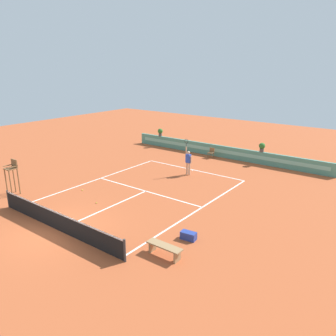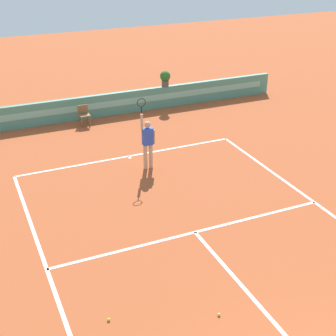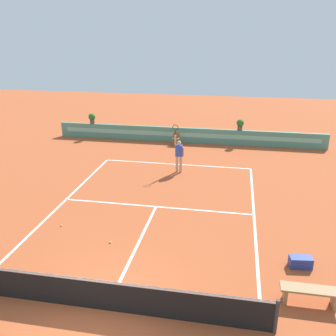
{
  "view_description": "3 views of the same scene",
  "coord_description": "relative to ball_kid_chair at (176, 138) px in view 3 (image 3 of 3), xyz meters",
  "views": [
    {
      "loc": [
        12.71,
        -8.18,
        7.5
      ],
      "look_at": [
        0.13,
        8.55,
        1.0
      ],
      "focal_mm": 35.43,
      "sensor_mm": 36.0,
      "label": 1
    },
    {
      "loc": [
        -5.34,
        -3.88,
        7.69
      ],
      "look_at": [
        0.13,
        8.55,
        1.0
      ],
      "focal_mm": 52.95,
      "sensor_mm": 36.0,
      "label": 2
    },
    {
      "loc": [
        3.12,
        -7.65,
        7.09
      ],
      "look_at": [
        0.13,
        8.55,
        1.0
      ],
      "focal_mm": 39.78,
      "sensor_mm": 36.0,
      "label": 3
    }
  ],
  "objects": [
    {
      "name": "ground_plane",
      "position": [
        0.64,
        -9.66,
        -0.48
      ],
      "size": [
        60.0,
        60.0,
        0.0
      ],
      "primitive_type": "plane",
      "color": "#A84C28"
    },
    {
      "name": "court_lines",
      "position": [
        0.64,
        -8.94,
        -0.47
      ],
      "size": [
        8.32,
        11.94,
        0.01
      ],
      "color": "white",
      "rests_on": "ground"
    },
    {
      "name": "net",
      "position": [
        0.64,
        -15.66,
        0.03
      ],
      "size": [
        8.92,
        0.1,
        1.0
      ],
      "color": "#333333",
      "rests_on": "ground"
    },
    {
      "name": "back_wall_barrier",
      "position": [
        0.64,
        0.73,
        0.02
      ],
      "size": [
        18.0,
        0.21,
        1.0
      ],
      "color": "#4C8E7A",
      "rests_on": "ground"
    },
    {
      "name": "ball_kid_chair",
      "position": [
        0.0,
        0.0,
        0.0
      ],
      "size": [
        0.44,
        0.44,
        0.85
      ],
      "color": "brown",
      "rests_on": "ground"
    },
    {
      "name": "bench_courtside",
      "position": [
        6.06,
        -14.4,
        -0.1
      ],
      "size": [
        1.6,
        0.44,
        0.51
      ],
      "color": "#99754C",
      "rests_on": "ground"
    },
    {
      "name": "gear_bag",
      "position": [
        6.08,
        -12.65,
        -0.3
      ],
      "size": [
        0.74,
        0.44,
        0.36
      ],
      "primitive_type": "cube",
      "rotation": [
        0.0,
        0.0,
        0.12
      ],
      "color": "navy",
      "rests_on": "ground"
    },
    {
      "name": "tennis_player",
      "position": [
        0.95,
        -4.96,
        0.57
      ],
      "size": [
        0.62,
        0.23,
        2.58
      ],
      "color": "tan",
      "rests_on": "ground"
    },
    {
      "name": "tennis_ball_near_baseline",
      "position": [
        -2.6,
        -11.58,
        -0.44
      ],
      "size": [
        0.07,
        0.07,
        0.07
      ],
      "primitive_type": "sphere",
      "color": "#CCE033",
      "rests_on": "ground"
    },
    {
      "name": "tennis_ball_mid_court",
      "position": [
        -0.35,
        -12.4,
        -0.44
      ],
      "size": [
        0.07,
        0.07,
        0.07
      ],
      "primitive_type": "sphere",
      "color": "#CCE033",
      "rests_on": "ground"
    },
    {
      "name": "potted_plant_right",
      "position": [
        4.07,
        0.73,
        0.93
      ],
      "size": [
        0.48,
        0.48,
        0.72
      ],
      "color": "#514C47",
      "rests_on": "back_wall_barrier"
    },
    {
      "name": "potted_plant_far_left",
      "position": [
        -6.06,
        0.73,
        0.93
      ],
      "size": [
        0.48,
        0.48,
        0.72
      ],
      "color": "#514C47",
      "rests_on": "back_wall_barrier"
    }
  ]
}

